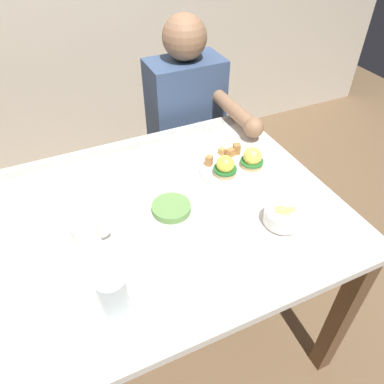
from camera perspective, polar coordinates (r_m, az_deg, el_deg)
The scene contains 9 objects.
ground_plane at distance 1.78m, azimuth -4.48°, elevation -20.70°, with size 6.00×6.00×0.00m, color brown.
dining_table at distance 1.26m, azimuth -5.97°, elevation -6.83°, with size 1.20×0.90×0.74m.
eggs_benedict_plate at distance 1.34m, azimuth 7.03°, elevation 4.04°, with size 0.27×0.27×0.09m.
fruit_bowl at distance 1.16m, azimuth 13.98°, elevation -3.68°, with size 0.12×0.12×0.06m.
coffee_mug at distance 1.09m, azimuth -16.03°, elevation -6.33°, with size 0.11×0.08×0.09m.
fork at distance 1.01m, azimuth 0.20°, elevation -13.46°, with size 0.15×0.07×0.00m.
water_glass_near at distance 0.93m, azimuth -11.97°, elevation -15.74°, with size 0.07×0.07×0.13m.
side_plate at distance 1.17m, azimuth -3.22°, elevation -2.84°, with size 0.20×0.20×0.04m.
diner_person at distance 1.80m, azimuth -0.51°, elevation 10.58°, with size 0.34×0.54×1.14m.
Camera 1 is at (-0.23, -0.82, 1.56)m, focal length 34.44 mm.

